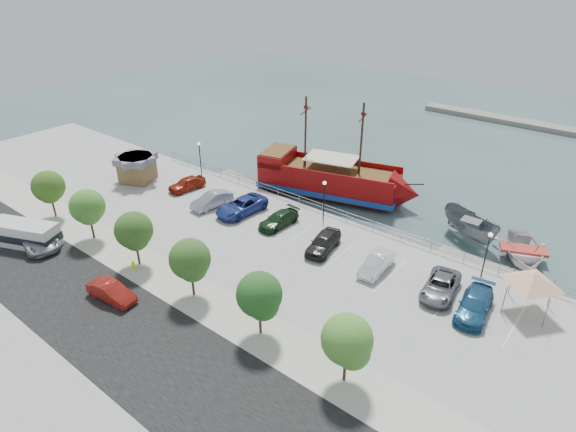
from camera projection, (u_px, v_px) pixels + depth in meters
The scene contains 35 objects.
ground at pixel (283, 255), 44.88m from camera, with size 160.00×160.00×0.00m, color #314A4A.
land_slab at pixel (74, 394), 30.21m from camera, with size 100.00×58.00×1.20m, color #969695.
street at pixel (139, 342), 33.36m from camera, with size 100.00×8.00×0.04m, color black.
sidewalk at pixel (203, 300), 37.50m from camera, with size 100.00×4.00×0.05m, color beige.
seawall_railing at pixel (330, 210), 49.53m from camera, with size 50.00×0.06×1.00m.
far_shore at pixel (546, 127), 77.16m from camera, with size 40.00×3.00×0.80m, color gray.
pirate_ship at pixel (340, 181), 54.80m from camera, with size 19.02×9.67×11.77m.
patrol_boat at pixel (470, 229), 46.65m from camera, with size 2.57×6.82×2.64m, color slate.
speedboat at pixel (523, 253), 43.95m from camera, with size 4.91×6.88×1.42m, color silver.
dock_west at pixel (241, 182), 58.79m from camera, with size 7.81×2.23×0.45m, color gray.
dock_mid at pixel (416, 245), 46.22m from camera, with size 6.35×1.81×0.36m, color slate.
dock_east at pixel (479, 266), 42.92m from camera, with size 7.75×2.22×0.44m, color gray.
shed at pixel (137, 168), 56.63m from camera, with size 5.03×5.03×3.13m.
canopy_tent at pixel (535, 273), 34.95m from camera, with size 5.03×5.03×3.82m.
street_van at pixel (36, 238), 44.17m from camera, with size 2.76×5.98×1.66m, color #9FA6AA.
street_sedan at pixel (111, 292), 37.24m from camera, with size 1.50×4.29×1.41m, color #A01D16.
shuttle_bus at pixel (25, 234), 44.14m from camera, with size 6.81×4.59×2.27m.
fire_hydrant at pixel (133, 265), 40.94m from camera, with size 0.27×0.27×0.78m.
lamp_post_left at pixel (200, 153), 57.30m from camera, with size 0.36×0.36×4.28m.
lamp_post_mid at pixel (324, 194), 47.48m from camera, with size 0.36×0.36×4.28m.
lamp_post_right at pixel (488, 247), 38.76m from camera, with size 0.36×0.36×4.28m.
tree_a at pixel (49, 188), 47.80m from camera, with size 3.30×3.20×5.00m.
tree_b at pixel (88, 208), 43.98m from camera, with size 3.30×3.20×5.00m.
tree_c at pixel (134, 232), 40.17m from camera, with size 3.30×3.20×5.00m.
tree_d at pixel (191, 261), 36.35m from camera, with size 3.30×3.20×5.00m.
tree_e at pixel (260, 297), 32.53m from camera, with size 3.30×3.20×5.00m.
tree_f at pixel (348, 342), 28.71m from camera, with size 3.30×3.20×5.00m.
parked_car_a at pixel (187, 183), 54.85m from camera, with size 1.77×4.39×1.50m, color maroon.
parked_car_b at pixel (212, 200), 51.09m from camera, with size 1.63×4.69×1.54m, color #9698A1.
parked_car_c at pixel (242, 206), 49.79m from camera, with size 2.69×5.83×1.62m, color navy.
parked_car_d at pixel (279, 220), 47.49m from camera, with size 1.91×4.69×1.36m, color #19341C.
parked_car_e at pixel (323, 242), 43.46m from camera, with size 1.94×4.82×1.64m, color black.
parked_car_f at pixel (377, 263), 40.64m from camera, with size 1.55×4.44×1.46m, color white.
parked_car_g at pixel (441, 286), 37.85m from camera, with size 2.37×5.13×1.43m, color slate.
parked_car_h at pixel (475, 305), 35.75m from camera, with size 2.15×5.28×1.53m, color #1E5179.
Camera 1 is at (23.74, -29.29, 23.62)m, focal length 30.00 mm.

